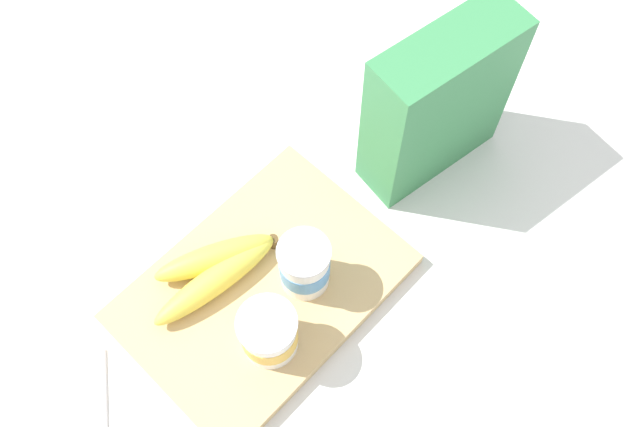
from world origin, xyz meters
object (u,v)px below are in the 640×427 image
Objects in this scene: cereal_box at (438,105)px; yogurt_cup_front at (304,265)px; yogurt_cup_back at (269,333)px; spoon at (104,421)px; cutting_board at (263,288)px; banana_bunch at (215,269)px.

cereal_box is 0.27m from yogurt_cup_front.
yogurt_cup_front is 0.09m from yogurt_cup_back.
spoon is (0.20, -0.08, -0.06)m from yogurt_cup_back.
cereal_box reaches higher than yogurt_cup_back.
yogurt_cup_front is (0.26, 0.01, -0.06)m from cereal_box.
cereal_box is at bearing -173.03° from yogurt_cup_back.
yogurt_cup_back is at bearing -163.61° from cereal_box.
cereal_box is at bearing 176.54° from cutting_board.
cereal_box is at bearing -176.81° from yogurt_cup_front.
cutting_board is at bearing 119.13° from banana_bunch.
spoon is (0.25, -0.02, -0.01)m from cutting_board.
yogurt_cup_front is 0.75× the size of spoon.
spoon is (0.22, 0.03, -0.03)m from banana_bunch.
cereal_box reaches higher than yogurt_cup_front.
cereal_box is 0.35m from banana_bunch.
banana_bunch reaches higher than cutting_board.
cutting_board is 0.33m from cereal_box.
banana_bunch reaches higher than spoon.
cereal_box is at bearing 168.09° from banana_bunch.
banana_bunch is (0.07, -0.09, -0.03)m from yogurt_cup_front.
cutting_board is at bearing -125.76° from yogurt_cup_back.
yogurt_cup_back reaches higher than banana_bunch.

